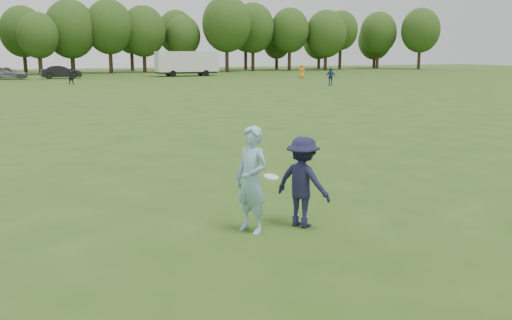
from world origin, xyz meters
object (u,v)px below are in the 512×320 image
object	(u,v)px
thrower	(252,180)
player_far_b	(330,77)
field_cone	(213,80)
player_far_d	(71,77)
cargo_trailer	(187,62)
car_f	(61,72)
car_e	(7,73)
defender	(303,182)
player_far_c	(302,71)

from	to	relation	value
thrower	player_far_b	xyz separation A→B (m)	(23.01, 36.08, -0.12)
field_cone	player_far_d	bearing A→B (deg)	177.13
player_far_b	cargo_trailer	size ratio (longest dim) A/B	0.19
field_cone	cargo_trailer	bearing A→B (deg)	85.76
cargo_trailer	thrower	bearing A→B (deg)	-104.81
player_far_d	field_cone	distance (m)	14.47
player_far_d	car_f	xyz separation A→B (m)	(-0.17, 12.35, 0.00)
thrower	car_e	world-z (taller)	thrower
thrower	car_f	distance (m)	60.44
car_e	car_f	xyz separation A→B (m)	(5.85, -0.09, 0.00)
defender	field_cone	world-z (taller)	defender
thrower	field_cone	xyz separation A→B (m)	(15.11, 47.37, -0.81)
cargo_trailer	player_far_d	bearing A→B (deg)	-140.21
cargo_trailer	defender	bearing A→B (deg)	-103.92
defender	car_f	distance (m)	60.50
thrower	defender	xyz separation A→B (m)	(0.99, -0.06, -0.12)
car_f	cargo_trailer	distance (m)	15.66
thrower	defender	bearing A→B (deg)	62.38
defender	car_e	xyz separation A→B (m)	(-6.34, 60.59, -0.09)
player_far_d	field_cone	bearing A→B (deg)	1.94
player_far_b	player_far_d	distance (m)	25.36
thrower	defender	size ratio (longest dim) A/B	1.14
player_far_c	car_f	size ratio (longest dim) A/B	0.37
thrower	player_far_d	size ratio (longest dim) A/B	1.27
player_far_d	car_e	size ratio (longest dim) A/B	0.34
player_far_c	defender	bearing A→B (deg)	96.28
field_cone	car_e	bearing A→B (deg)	147.24
player_far_d	player_far_c	bearing A→B (deg)	9.69
player_far_d	car_e	xyz separation A→B (m)	(-6.02, 12.44, -0.00)
defender	player_far_c	world-z (taller)	player_far_c
cargo_trailer	player_far_b	bearing A→B (deg)	-74.51
thrower	car_f	bearing A→B (deg)	155.38
thrower	cargo_trailer	distance (m)	63.06
cargo_trailer	car_e	bearing A→B (deg)	-178.87
player_far_b	defender	bearing A→B (deg)	-75.47
defender	player_far_b	xyz separation A→B (m)	(22.02, 36.14, -0.00)
player_far_b	field_cone	world-z (taller)	player_far_b
player_far_d	thrower	bearing A→B (deg)	-85.99
thrower	player_far_c	bearing A→B (deg)	127.25
player_far_c	car_f	distance (m)	28.79
player_far_b	player_far_d	xyz separation A→B (m)	(-22.34, 12.01, -0.08)
field_cone	cargo_trailer	size ratio (longest dim) A/B	0.03
player_far_b	car_e	distance (m)	37.44
player_far_b	car_f	bearing A→B (deg)	178.62
defender	field_cone	distance (m)	49.49
defender	cargo_trailer	bearing A→B (deg)	-45.05
thrower	car_f	size ratio (longest dim) A/B	0.42
car_f	field_cone	xyz separation A→B (m)	(14.61, -13.07, -0.61)
cargo_trailer	car_f	bearing A→B (deg)	-178.11
car_f	car_e	bearing A→B (deg)	85.39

